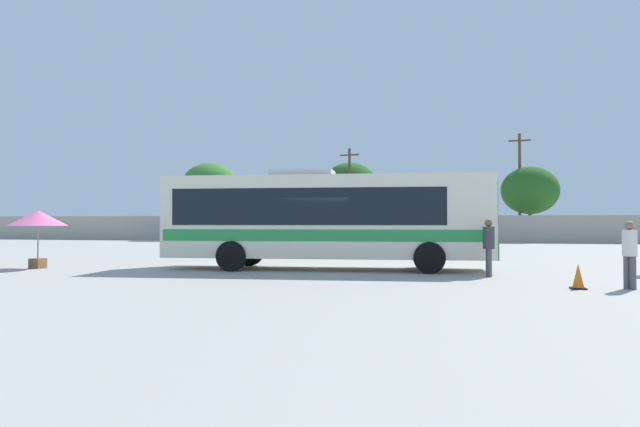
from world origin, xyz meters
TOP-DOWN VIEW (x-y plane):
  - ground_plane at (0.00, 10.00)m, footprint 300.00×300.00m
  - perimeter_wall at (0.00, 27.98)m, footprint 80.00×0.30m
  - coach_bus_cream_green at (0.15, 0.15)m, footprint 11.60×3.39m
  - attendant_by_bus_door at (5.70, -1.45)m, footprint 0.38×0.38m
  - passenger_waiting_on_apron at (8.89, -4.04)m, footprint 0.49×0.49m
  - vendor_umbrella_secondary_pink at (-10.09, -1.60)m, footprint 2.03×2.03m
  - parked_car_leftmost_silver at (-13.63, 23.92)m, footprint 4.54×2.04m
  - parked_car_second_red at (-7.69, 24.16)m, footprint 4.68×2.27m
  - utility_pole_near at (-3.69, 31.04)m, footprint 1.80×0.40m
  - utility_pole_far at (11.09, 30.98)m, footprint 1.79×0.46m
  - roadside_tree_left at (-17.04, 30.47)m, footprint 5.32×5.32m
  - roadside_tree_midleft at (-9.79, 30.22)m, footprint 3.61×3.61m
  - roadside_tree_midright at (-4.07, 33.72)m, footprint 5.45×5.45m
  - roadside_tree_right at (12.00, 31.48)m, footprint 4.86×4.86m
  - traffic_cone_on_apron at (7.62, -4.27)m, footprint 0.36×0.36m

SIDE VIEW (x-z plane):
  - ground_plane at x=0.00m, z-range 0.00..0.00m
  - traffic_cone_on_apron at x=7.62m, z-range -0.01..0.63m
  - parked_car_leftmost_silver at x=-13.63m, z-range 0.05..1.47m
  - parked_car_second_red at x=-7.69m, z-range 0.05..1.49m
  - passenger_waiting_on_apron at x=8.89m, z-range 0.11..1.83m
  - attendant_by_bus_door at x=5.70m, z-range 0.12..1.90m
  - perimeter_wall at x=0.00m, z-range 0.00..2.21m
  - vendor_umbrella_secondary_pink at x=-10.09m, z-range 0.73..2.84m
  - coach_bus_cream_green at x=0.15m, z-range 0.12..3.66m
  - roadside_tree_midleft at x=-9.79m, z-range 1.38..7.26m
  - utility_pole_near at x=-3.69m, z-range 0.18..8.58m
  - roadside_tree_right at x=12.00m, z-range 1.16..7.63m
  - utility_pole_far at x=11.09m, z-range 0.19..9.45m
  - roadside_tree_left at x=-17.04m, z-range 1.38..8.68m
  - roadside_tree_midright at x=-4.07m, z-range 1.36..8.74m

